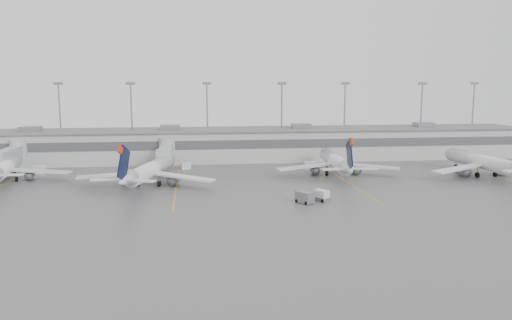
{
  "coord_description": "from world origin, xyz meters",
  "views": [
    {
      "loc": [
        -13.9,
        -74.17,
        20.29
      ],
      "look_at": [
        -1.57,
        24.0,
        5.0
      ],
      "focal_mm": 35.0,
      "sensor_mm": 36.0,
      "label": 1
    }
  ],
  "objects": [
    {
      "name": "gse_uld_b",
      "position": [
        -15.91,
        44.18,
        0.78
      ],
      "size": [
        2.47,
        1.9,
        1.56
      ],
      "primitive_type": "cube",
      "rotation": [
        0.0,
        0.0,
        0.21
      ],
      "color": "silver",
      "rests_on": "ground"
    },
    {
      "name": "gse_loader",
      "position": [
        -22.72,
        43.82,
        0.99
      ],
      "size": [
        2.81,
        3.6,
        1.98
      ],
      "primitive_type": "cube",
      "rotation": [
        0.0,
        0.0,
        0.29
      ],
      "color": "slate",
      "rests_on": "ground"
    },
    {
      "name": "jet_far_right",
      "position": [
        49.22,
        26.11,
        3.21
      ],
      "size": [
        28.41,
        31.91,
        10.32
      ],
      "rotation": [
        0.0,
        0.0,
        0.06
      ],
      "color": "silver",
      "rests_on": "ground"
    },
    {
      "name": "stand_markings",
      "position": [
        -0.0,
        24.0,
        0.01
      ],
      "size": [
        105.25,
        40.0,
        0.01
      ],
      "color": "#CD9C0C",
      "rests_on": "ground"
    },
    {
      "name": "baggage_cart",
      "position": [
        4.69,
        7.19,
        1.04
      ],
      "size": [
        3.2,
        3.56,
        1.99
      ],
      "rotation": [
        0.0,
        0.0,
        0.59
      ],
      "color": "slate",
      "rests_on": "ground"
    },
    {
      "name": "jet_bridge_left",
      "position": [
        -55.5,
        45.72,
        3.87
      ],
      "size": [
        4.0,
        17.2,
        7.0
      ],
      "color": "gray",
      "rests_on": "ground"
    },
    {
      "name": "jet_bridge_right",
      "position": [
        -20.5,
        45.72,
        3.87
      ],
      "size": [
        4.0,
        17.2,
        7.0
      ],
      "color": "gray",
      "rests_on": "ground"
    },
    {
      "name": "jet_mid_left",
      "position": [
        -22.86,
        25.32,
        3.15
      ],
      "size": [
        27.06,
        30.72,
        10.13
      ],
      "rotation": [
        0.0,
        0.0,
        -0.25
      ],
      "color": "silver",
      "rests_on": "ground"
    },
    {
      "name": "jet_mid_right",
      "position": [
        17.36,
        31.99,
        3.09
      ],
      "size": [
        27.35,
        30.76,
        9.95
      ],
      "rotation": [
        0.0,
        0.0,
        -0.08
      ],
      "color": "silver",
      "rests_on": "ground"
    },
    {
      "name": "light_masts",
      "position": [
        0.0,
        63.75,
        12.03
      ],
      "size": [
        142.4,
        8.0,
        20.6
      ],
      "color": "gray",
      "rests_on": "ground"
    },
    {
      "name": "gse_uld_c",
      "position": [
        13.33,
        39.56,
        0.97
      ],
      "size": [
        2.76,
        1.84,
        1.95
      ],
      "primitive_type": "cube",
      "rotation": [
        0.0,
        0.0,
        0.0
      ],
      "color": "silver",
      "rests_on": "ground"
    },
    {
      "name": "cone_c",
      "position": [
        14.17,
        30.11,
        0.4
      ],
      "size": [
        0.51,
        0.51,
        0.8
      ],
      "primitive_type": "cone",
      "color": "orange",
      "rests_on": "ground"
    },
    {
      "name": "jet_far_left",
      "position": [
        -52.77,
        33.23,
        2.97
      ],
      "size": [
        26.08,
        29.45,
        9.57
      ],
      "rotation": [
        0.0,
        0.0,
        0.16
      ],
      "color": "silver",
      "rests_on": "ground"
    },
    {
      "name": "cone_d",
      "position": [
        55.89,
        29.91,
        0.37
      ],
      "size": [
        0.47,
        0.47,
        0.74
      ],
      "primitive_type": "cone",
      "color": "orange",
      "rests_on": "ground"
    },
    {
      "name": "gse_uld_a",
      "position": [
        -48.74,
        42.07,
        0.9
      ],
      "size": [
        2.65,
        1.85,
        1.81
      ],
      "primitive_type": "cube",
      "rotation": [
        0.0,
        0.0,
        -0.06
      ],
      "color": "silver",
      "rests_on": "ground"
    },
    {
      "name": "ground",
      "position": [
        0.0,
        0.0,
        0.0
      ],
      "size": [
        260.0,
        260.0,
        0.0
      ],
      "primitive_type": "plane",
      "color": "#4B4B4D",
      "rests_on": "ground"
    },
    {
      "name": "terminal",
      "position": [
        -0.01,
        57.98,
        4.17
      ],
      "size": [
        152.0,
        17.0,
        9.45
      ],
      "color": "#B2B2AD",
      "rests_on": "ground"
    },
    {
      "name": "cone_b",
      "position": [
        -21.38,
        30.24,
        0.35
      ],
      "size": [
        0.45,
        0.45,
        0.71
      ],
      "primitive_type": "cone",
      "color": "orange",
      "rests_on": "ground"
    },
    {
      "name": "baggage_tug",
      "position": [
        7.89,
        8.39,
        0.75
      ],
      "size": [
        3.17,
        3.49,
        1.92
      ],
      "rotation": [
        0.0,
        0.0,
        0.59
      ],
      "color": "silver",
      "rests_on": "ground"
    }
  ]
}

